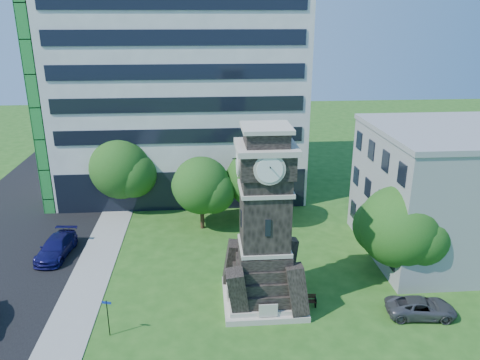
{
  "coord_description": "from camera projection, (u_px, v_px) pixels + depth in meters",
  "views": [
    {
      "loc": [
        -0.77,
        -25.24,
        18.43
      ],
      "look_at": [
        1.9,
        8.21,
        6.62
      ],
      "focal_mm": 35.0,
      "sensor_mm": 36.0,
      "label": 1
    }
  ],
  "objects": [
    {
      "name": "ground",
      "position": [
        221.0,
        321.0,
        29.91
      ],
      "size": [
        160.0,
        160.0,
        0.0
      ],
      "primitive_type": "plane",
      "color": "#235317",
      "rests_on": "ground"
    },
    {
      "name": "park_bench",
      "position": [
        304.0,
        300.0,
        31.24
      ],
      "size": [
        1.7,
        0.45,
        0.88
      ],
      "rotation": [
        0.0,
        0.0,
        -0.05
      ],
      "color": "black",
      "rests_on": "ground"
    },
    {
      "name": "tree_nw",
      "position": [
        122.0,
        169.0,
        45.79
      ],
      "size": [
        6.71,
        6.1,
        7.44
      ],
      "rotation": [
        0.0,
        0.0,
        -0.26
      ],
      "color": "#332114",
      "rests_on": "ground"
    },
    {
      "name": "car_street_north",
      "position": [
        56.0,
        247.0,
        37.79
      ],
      "size": [
        2.63,
        5.43,
        1.52
      ],
      "primitive_type": "imported",
      "rotation": [
        0.0,
        0.0,
        -0.1
      ],
      "color": "#12114C",
      "rests_on": "ground"
    },
    {
      "name": "clock_tower",
      "position": [
        264.0,
        231.0,
        30.26
      ],
      "size": [
        5.4,
        5.4,
        12.22
      ],
      "color": "beige",
      "rests_on": "ground"
    },
    {
      "name": "office_low",
      "position": [
        466.0,
        192.0,
        37.21
      ],
      "size": [
        15.2,
        12.2,
        10.4
      ],
      "color": "gray",
      "rests_on": "ground"
    },
    {
      "name": "tree_east",
      "position": [
        400.0,
        229.0,
        33.5
      ],
      "size": [
        6.52,
        5.93,
        7.15
      ],
      "rotation": [
        0.0,
        0.0,
        0.15
      ],
      "color": "#332114",
      "rests_on": "ground"
    },
    {
      "name": "tree_nc",
      "position": [
        202.0,
        187.0,
        41.69
      ],
      "size": [
        5.68,
        5.16,
        6.75
      ],
      "rotation": [
        0.0,
        0.0,
        -0.27
      ],
      "color": "#332114",
      "rests_on": "ground"
    },
    {
      "name": "sidewalk",
      "position": [
        87.0,
        284.0,
        33.89
      ],
      "size": [
        3.0,
        70.0,
        0.06
      ],
      "primitive_type": "cube",
      "color": "gray",
      "rests_on": "ground"
    },
    {
      "name": "office_tall",
      "position": [
        178.0,
        58.0,
        49.25
      ],
      "size": [
        26.2,
        15.11,
        28.6
      ],
      "color": "white",
      "rests_on": "ground"
    },
    {
      "name": "car_east_lot",
      "position": [
        421.0,
        307.0,
        30.22
      ],
      "size": [
        4.62,
        2.48,
        1.23
      ],
      "primitive_type": "imported",
      "rotation": [
        0.0,
        0.0,
        1.47
      ],
      "color": "#49494E",
      "rests_on": "ground"
    },
    {
      "name": "street_sign",
      "position": [
        108.0,
        314.0,
        28.04
      ],
      "size": [
        0.59,
        0.06,
        2.47
      ],
      "rotation": [
        0.0,
        0.0,
        -0.25
      ],
      "color": "black",
      "rests_on": "ground"
    },
    {
      "name": "tree_ne",
      "position": [
        256.0,
        180.0,
        42.46
      ],
      "size": [
        5.86,
        5.33,
        7.18
      ],
      "rotation": [
        0.0,
        0.0,
        -0.16
      ],
      "color": "#332114",
      "rests_on": "ground"
    }
  ]
}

